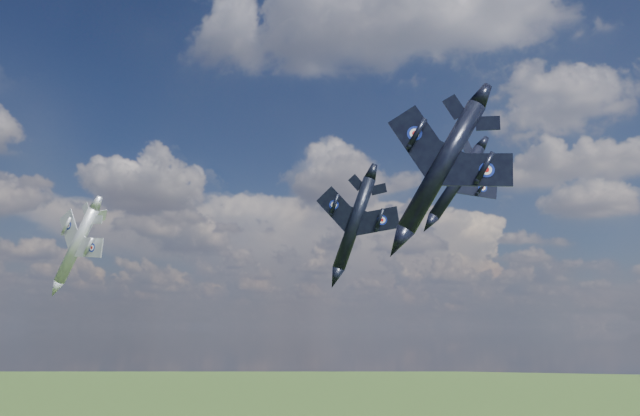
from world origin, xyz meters
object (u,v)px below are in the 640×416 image
(jet_lead_navy, at_px, (354,223))
(jet_right_navy, at_px, (442,167))
(jet_high_navy, at_px, (457,182))
(jet_left_silver, at_px, (77,245))

(jet_lead_navy, height_order, jet_right_navy, jet_right_navy)
(jet_lead_navy, distance_m, jet_right_navy, 26.32)
(jet_right_navy, bearing_deg, jet_lead_navy, 111.51)
(jet_right_navy, bearing_deg, jet_high_navy, 84.44)
(jet_lead_navy, relative_size, jet_right_navy, 0.99)
(jet_high_navy, distance_m, jet_left_silver, 48.59)
(jet_high_navy, height_order, jet_left_silver, jet_high_navy)
(jet_lead_navy, xyz_separation_m, jet_high_navy, (12.05, 5.42, 5.61))
(jet_lead_navy, distance_m, jet_high_navy, 14.35)
(jet_right_navy, distance_m, jet_left_silver, 50.74)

